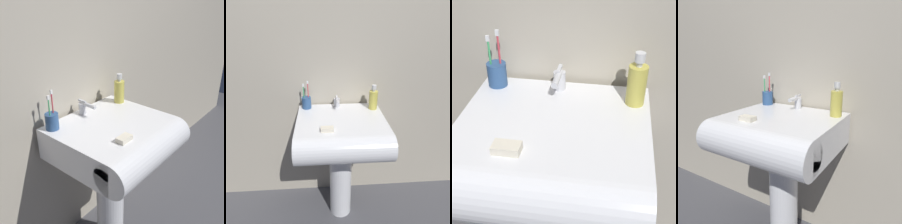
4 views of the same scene
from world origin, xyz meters
TOP-DOWN VIEW (x-y plane):
  - wall_back at (0.00, 0.28)m, footprint 5.00×0.05m
  - sink_pedestal at (0.00, 0.00)m, footprint 0.17×0.17m
  - sink_basin at (0.00, -0.06)m, footprint 0.59×0.56m
  - faucet at (-0.01, 0.18)m, footprint 0.04×0.13m
  - toothbrush_cup at (-0.24, 0.18)m, footprint 0.07×0.07m
  - soap_bottle at (0.24, 0.13)m, footprint 0.06×0.06m
  - bar_soap at (-0.10, -0.17)m, footprint 0.08×0.05m

SIDE VIEW (x-z plane):
  - sink_pedestal at x=0.00m, z-range 0.00..0.68m
  - sink_basin at x=0.00m, z-range 0.68..0.85m
  - bar_soap at x=-0.10m, z-range 0.85..0.88m
  - faucet at x=-0.01m, z-range 0.86..0.94m
  - toothbrush_cup at x=-0.24m, z-range 0.80..1.00m
  - soap_bottle at x=0.24m, z-range 0.84..1.02m
  - wall_back at x=0.00m, z-range 0.00..2.40m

